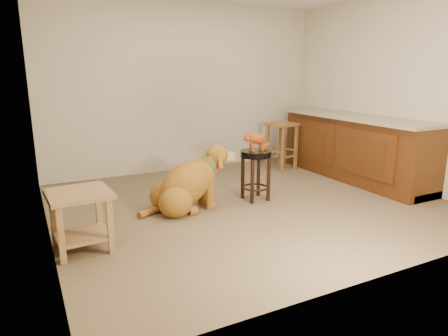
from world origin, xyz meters
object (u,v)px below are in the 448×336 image
golden_retriever (187,186)px  tabby_kitten (256,139)px  padded_stool (256,165)px  side_table (80,212)px  wood_stool (282,145)px

golden_retriever → tabby_kitten: tabby_kitten is taller
padded_stool → golden_retriever: bearing=178.0°
side_table → golden_retriever: golden_retriever is taller
padded_stool → golden_retriever: size_ratio=0.50×
side_table → golden_retriever: 1.35m
side_table → golden_retriever: bearing=24.1°
golden_retriever → padded_stool: bearing=-5.0°
wood_stool → tabby_kitten: size_ratio=1.80×
wood_stool → tabby_kitten: 1.76m
wood_stool → tabby_kitten: tabby_kitten is taller
tabby_kitten → padded_stool: bearing=-5.7°
tabby_kitten → wood_stool: bearing=43.8°
padded_stool → side_table: padded_stool is taller
wood_stool → golden_retriever: wood_stool is taller
wood_stool → side_table: (-3.36, -1.71, -0.03)m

